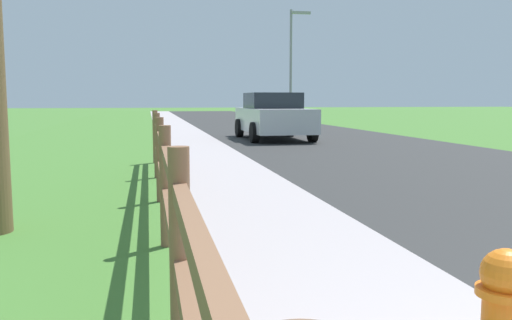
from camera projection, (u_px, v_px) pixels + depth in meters
The scene contains 7 objects.
ground_plane at pixel (197, 128), 25.50m from camera, with size 120.00×120.00×0.00m, color #457A31.
road_asphalt at pixel (260, 125), 28.13m from camera, with size 7.00×66.00×0.01m, color #303030.
curb_concrete at pixel (133, 126), 26.86m from camera, with size 6.00×66.00×0.01m, color #B0A4A6.
grass_verge at pixel (102, 126), 26.56m from camera, with size 5.00×66.00×0.00m, color #457A31.
rail_fence at pixel (162, 163), 5.96m from camera, with size 0.11×11.15×1.12m.
parked_suv_silver at pixel (273, 116), 18.09m from camera, with size 2.13×4.35×1.57m.
street_lamp at pixel (293, 56), 29.76m from camera, with size 1.17×0.20×6.26m.
Camera 1 is at (-2.28, -0.56, 1.36)m, focal length 37.58 mm.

